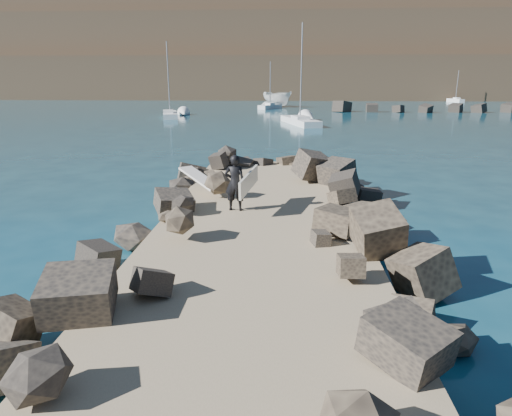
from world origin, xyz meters
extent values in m
plane|color=#0F384C|center=(0.00, 0.00, 0.00)|extent=(800.00, 800.00, 0.00)
cube|color=#8C7759|center=(0.00, -2.00, 0.30)|extent=(6.00, 26.00, 0.60)
cube|color=black|center=(-2.90, -1.50, 0.50)|extent=(2.60, 22.00, 1.00)
cube|color=black|center=(2.90, -1.50, 0.50)|extent=(2.60, 22.00, 1.00)
cube|color=#2D4919|center=(10.00, 160.00, 16.00)|extent=(360.00, 140.00, 32.00)
cube|color=white|center=(-2.42, 4.17, 1.04)|extent=(1.95, 2.08, 0.08)
imported|color=silver|center=(-0.59, 68.36, 1.34)|extent=(6.44, 7.04, 2.69)
imported|color=black|center=(-0.86, 1.87, 1.51)|extent=(0.69, 0.48, 1.83)
cube|color=beige|center=(-0.41, 1.87, 1.56)|extent=(0.46, 2.24, 0.71)
cube|color=white|center=(-1.71, 63.50, 0.25)|extent=(3.79, 6.11, 0.80)
cylinder|color=gray|center=(-1.71, 63.50, 3.96)|extent=(0.12, 0.12, 6.72)
cube|color=white|center=(-1.71, 62.83, 0.75)|extent=(1.61, 1.96, 0.44)
cube|color=white|center=(-13.75, 45.37, 0.25)|extent=(3.57, 7.90, 0.80)
cylinder|color=gray|center=(-13.75, 45.37, 4.84)|extent=(0.12, 0.12, 8.49)
cube|color=white|center=(-13.75, 44.47, 0.75)|extent=(1.73, 2.40, 0.44)
cube|color=white|center=(2.36, 37.34, 0.25)|extent=(4.23, 8.94, 0.80)
cylinder|color=gray|center=(2.36, 37.34, 5.41)|extent=(0.12, 0.12, 9.62)
cube|color=white|center=(2.36, 36.33, 0.75)|extent=(2.01, 2.74, 0.44)
cube|color=white|center=(36.04, 87.02, 0.25)|extent=(1.98, 5.37, 0.80)
cylinder|color=gray|center=(36.04, 87.02, 3.49)|extent=(0.12, 0.12, 5.77)
cube|color=white|center=(36.04, 86.40, 0.75)|extent=(1.06, 1.59, 0.44)
camera|label=1|loc=(0.71, -12.41, 4.76)|focal=32.00mm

